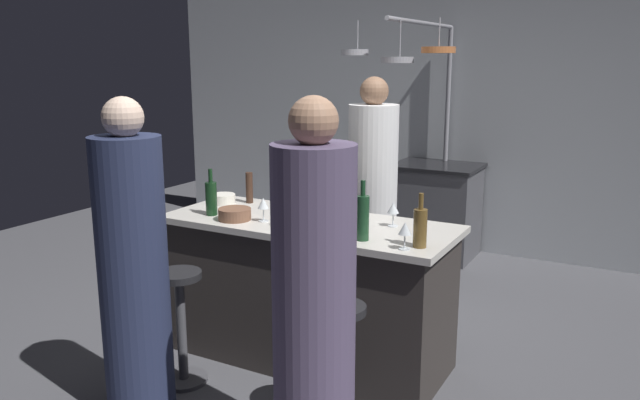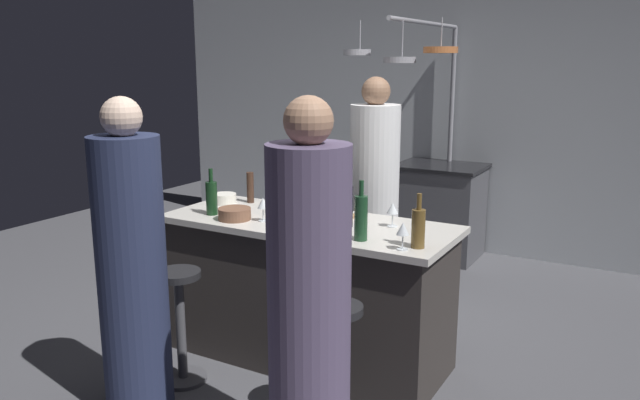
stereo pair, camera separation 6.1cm
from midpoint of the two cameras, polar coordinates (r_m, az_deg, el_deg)
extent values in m
plane|color=#4C4C51|center=(4.13, -0.62, -14.09)|extent=(9.00, 9.00, 0.00)
cube|color=#B2B7BC|center=(6.33, 12.55, 7.34)|extent=(6.40, 0.16, 2.60)
cube|color=#332D2B|center=(3.95, -0.64, -8.51)|extent=(1.72, 0.66, 0.86)
cube|color=beige|center=(3.81, -0.65, -2.19)|extent=(1.80, 0.72, 0.04)
cube|color=#47474C|center=(6.10, 11.03, -1.09)|extent=(0.76, 0.60, 0.86)
cube|color=black|center=(6.01, 11.21, 3.03)|extent=(0.80, 0.64, 0.03)
cylinder|color=white|center=(4.70, 5.28, -0.75)|extent=(0.37, 0.37, 1.54)
sphere|color=#8C664C|center=(4.58, 5.51, 9.82)|extent=(0.21, 0.21, 0.21)
cylinder|color=#4C4C51|center=(3.94, -11.87, -15.58)|extent=(0.28, 0.28, 0.02)
cylinder|color=#4C4C51|center=(3.80, -12.09, -11.32)|extent=(0.06, 0.06, 0.62)
cylinder|color=black|center=(3.68, -12.33, -6.64)|extent=(0.26, 0.26, 0.04)
cylinder|color=#262D4C|center=(3.40, -16.19, -6.96)|extent=(0.36, 0.36, 1.49)
sphere|color=beige|center=(3.22, -17.11, 7.23)|extent=(0.20, 0.20, 0.20)
cylinder|color=#4C4C51|center=(3.26, 2.08, -15.23)|extent=(0.06, 0.06, 0.62)
cylinder|color=black|center=(3.12, 2.13, -9.91)|extent=(0.26, 0.26, 0.04)
cylinder|color=#594C6B|center=(2.77, -0.34, -10.69)|extent=(0.36, 0.36, 1.52)
sphere|color=tan|center=(2.55, -0.37, 7.21)|extent=(0.21, 0.21, 0.21)
cylinder|color=gray|center=(6.22, 12.03, 5.18)|extent=(0.04, 0.04, 2.15)
cylinder|color=gray|center=(5.44, 9.98, 15.58)|extent=(0.04, 1.55, 0.04)
cylinder|color=gray|center=(4.93, 3.76, 13.26)|extent=(0.21, 0.21, 0.04)
cylinder|color=gray|center=(4.98, 4.04, 14.63)|extent=(0.01, 0.01, 0.24)
cylinder|color=gray|center=(4.79, 7.62, 12.52)|extent=(0.24, 0.24, 0.04)
cylinder|color=gray|center=(4.84, 7.89, 14.27)|extent=(0.01, 0.01, 0.30)
cylinder|color=#B26638|center=(4.72, 11.29, 13.25)|extent=(0.25, 0.25, 0.04)
cylinder|color=gray|center=(4.73, 11.39, 14.61)|extent=(0.01, 0.01, 0.23)
cylinder|color=brown|center=(5.84, -12.01, -5.32)|extent=(0.24, 0.24, 0.16)
sphere|color=#2D6633|center=(5.77, -12.12, -2.86)|extent=(0.36, 0.36, 0.36)
cube|color=#997047|center=(3.88, 1.07, -1.47)|extent=(0.32, 0.22, 0.02)
cylinder|color=#382319|center=(4.29, -5.96, 1.14)|extent=(0.05, 0.05, 0.21)
cylinder|color=gray|center=(3.56, -1.58, -1.02)|extent=(0.07, 0.07, 0.23)
cylinder|color=gray|center=(3.52, -1.60, 1.49)|extent=(0.03, 0.03, 0.08)
cylinder|color=#143319|center=(3.99, -9.40, 0.15)|extent=(0.07, 0.07, 0.21)
cylinder|color=#143319|center=(3.96, -9.48, 2.23)|extent=(0.03, 0.03, 0.08)
cylinder|color=brown|center=(3.29, 9.46, -2.60)|extent=(0.07, 0.07, 0.20)
cylinder|color=brown|center=(3.25, 9.55, -0.15)|extent=(0.03, 0.03, 0.08)
cylinder|color=#193D23|center=(3.38, 4.27, -1.67)|extent=(0.07, 0.07, 0.25)
cylinder|color=#193D23|center=(3.34, 4.31, 1.08)|extent=(0.03, 0.03, 0.08)
cylinder|color=black|center=(3.65, 2.94, -0.60)|extent=(0.07, 0.07, 0.24)
cylinder|color=black|center=(3.62, 2.97, 1.91)|extent=(0.03, 0.03, 0.08)
cylinder|color=silver|center=(3.81, -4.72, -1.89)|extent=(0.06, 0.06, 0.01)
cylinder|color=silver|center=(3.80, -4.73, -1.30)|extent=(0.01, 0.01, 0.07)
cone|color=silver|center=(3.78, -4.75, -0.27)|extent=(0.07, 0.07, 0.06)
cylinder|color=silver|center=(3.27, 8.04, -4.46)|extent=(0.06, 0.06, 0.01)
cylinder|color=silver|center=(3.25, 8.06, -3.78)|extent=(0.01, 0.01, 0.07)
cone|color=silver|center=(3.24, 8.10, -2.59)|extent=(0.07, 0.07, 0.06)
cylinder|color=silver|center=(3.70, 7.06, -2.38)|extent=(0.06, 0.06, 0.01)
cylinder|color=silver|center=(3.69, 7.08, -1.77)|extent=(0.01, 0.01, 0.07)
cone|color=silver|center=(3.67, 7.11, -0.71)|extent=(0.07, 0.07, 0.06)
cylinder|color=silver|center=(4.30, -8.30, 0.13)|extent=(0.16, 0.16, 0.07)
cylinder|color=brown|center=(3.86, -7.33, -1.25)|extent=(0.20, 0.20, 0.07)
cylinder|color=#334C6B|center=(3.55, 0.85, -2.40)|extent=(0.18, 0.18, 0.07)
camera|label=1|loc=(0.03, -89.55, 0.10)|focal=35.17mm
camera|label=2|loc=(0.03, 90.45, -0.10)|focal=35.17mm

